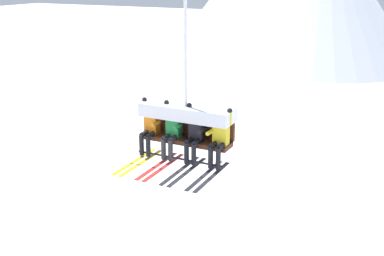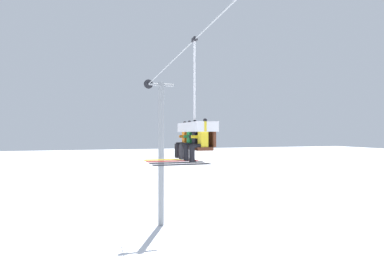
{
  "view_description": "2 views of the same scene",
  "coord_description": "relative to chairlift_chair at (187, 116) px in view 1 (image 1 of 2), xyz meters",
  "views": [
    {
      "loc": [
        5.1,
        -9.85,
        8.78
      ],
      "look_at": [
        0.64,
        -0.82,
        5.5
      ],
      "focal_mm": 45.0,
      "sensor_mm": 36.0,
      "label": 1
    },
    {
      "loc": [
        9.59,
        -3.78,
        5.62
      ],
      "look_at": [
        0.77,
        -0.98,
        5.8
      ],
      "focal_mm": 28.0,
      "sensor_mm": 36.0,
      "label": 2
    }
  ],
  "objects": [
    {
      "name": "skier_orange",
      "position": [
        -0.86,
        -0.21,
        -0.31
      ],
      "size": [
        0.48,
        1.7,
        1.34
      ],
      "color": "orange"
    },
    {
      "name": "skier_yellow",
      "position": [
        0.86,
        -0.21,
        -0.31
      ],
      "size": [
        0.48,
        1.7,
        1.34
      ],
      "color": "yellow"
    },
    {
      "name": "chairlift_chair",
      "position": [
        0.0,
        0.0,
        0.0
      ],
      "size": [
        2.14,
        0.74,
        3.89
      ],
      "color": "#512819"
    },
    {
      "name": "skier_green",
      "position": [
        -0.29,
        -0.21,
        -0.31
      ],
      "size": [
        0.48,
        1.7,
        1.34
      ],
      "color": "#23843D"
    },
    {
      "name": "skier_black",
      "position": [
        0.28,
        -0.21,
        -0.31
      ],
      "size": [
        0.48,
        1.7,
        1.34
      ],
      "color": "black"
    }
  ]
}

